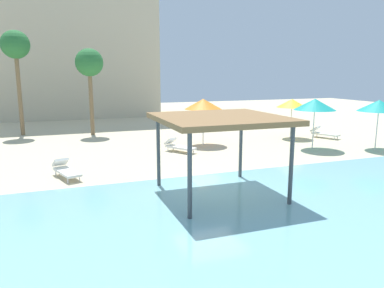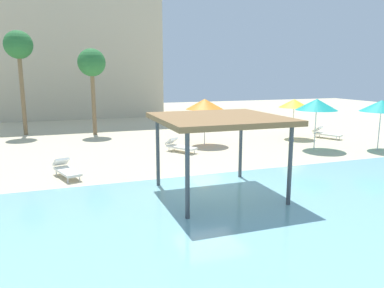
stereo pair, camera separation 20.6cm
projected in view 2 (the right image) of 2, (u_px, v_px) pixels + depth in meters
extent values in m
plane|color=beige|center=(210.00, 186.00, 14.19)|extent=(80.00, 80.00, 0.00)
cube|color=#7AB7C1|center=(288.00, 244.00, 9.32)|extent=(44.00, 13.50, 0.04)
cylinder|color=#42474C|center=(158.00, 152.00, 13.95)|extent=(0.14, 0.14, 2.66)
cylinder|color=#42474C|center=(241.00, 146.00, 15.10)|extent=(0.14, 0.14, 2.66)
cylinder|color=#42474C|center=(187.00, 176.00, 10.71)|extent=(0.14, 0.14, 2.66)
cylinder|color=#42474C|center=(290.00, 166.00, 11.85)|extent=(0.14, 0.14, 2.66)
cube|color=olive|center=(219.00, 119.00, 12.63)|extent=(4.20, 4.20, 0.18)
cylinder|color=silver|center=(205.00, 127.00, 22.26)|extent=(0.06, 0.06, 2.17)
cone|color=orange|center=(205.00, 104.00, 22.00)|extent=(2.25, 2.25, 0.62)
cylinder|color=silver|center=(379.00, 131.00, 20.81)|extent=(0.06, 0.06, 2.18)
cone|color=teal|center=(382.00, 106.00, 20.54)|extent=(2.32, 2.32, 0.64)
cylinder|color=silver|center=(293.00, 123.00, 24.58)|extent=(0.06, 0.06, 2.06)
cone|color=yellow|center=(294.00, 103.00, 24.33)|extent=(2.01, 2.01, 0.55)
cylinder|color=silver|center=(315.00, 130.00, 20.98)|extent=(0.06, 0.06, 2.24)
cone|color=teal|center=(317.00, 105.00, 20.71)|extent=(2.33, 2.33, 0.64)
cylinder|color=white|center=(194.00, 151.00, 20.03)|extent=(0.05, 0.05, 0.22)
cylinder|color=white|center=(189.00, 153.00, 19.67)|extent=(0.05, 0.05, 0.22)
cylinder|color=white|center=(175.00, 148.00, 20.92)|extent=(0.05, 0.05, 0.22)
cylinder|color=white|center=(169.00, 149.00, 20.55)|extent=(0.05, 0.05, 0.22)
cube|color=white|center=(182.00, 147.00, 20.26)|extent=(1.46, 1.85, 0.10)
cube|color=white|center=(171.00, 141.00, 20.67)|extent=(0.78, 0.75, 0.40)
cylinder|color=white|center=(340.00, 138.00, 24.24)|extent=(0.05, 0.05, 0.22)
cylinder|color=white|center=(337.00, 139.00, 23.91)|extent=(0.05, 0.05, 0.22)
cylinder|color=white|center=(319.00, 135.00, 25.25)|extent=(0.05, 0.05, 0.22)
cylinder|color=white|center=(316.00, 136.00, 24.93)|extent=(0.05, 0.05, 0.22)
cube|color=white|center=(328.00, 134.00, 24.55)|extent=(1.30, 1.89, 0.10)
cube|color=white|center=(318.00, 129.00, 25.02)|extent=(0.76, 0.71, 0.40)
cylinder|color=white|center=(80.00, 178.00, 14.89)|extent=(0.05, 0.05, 0.22)
cylinder|color=white|center=(68.00, 180.00, 14.60)|extent=(0.05, 0.05, 0.22)
cylinder|color=white|center=(67.00, 171.00, 16.01)|extent=(0.05, 0.05, 0.22)
cylinder|color=white|center=(56.00, 173.00, 15.72)|extent=(0.05, 0.05, 0.22)
cube|color=white|center=(67.00, 172.00, 15.28)|extent=(1.13, 1.90, 0.10)
cube|color=white|center=(61.00, 162.00, 15.80)|extent=(0.73, 0.67, 0.40)
cylinder|color=brown|center=(94.00, 102.00, 25.71)|extent=(0.28, 0.28, 4.67)
sphere|color=#286B33|center=(92.00, 62.00, 25.20)|extent=(1.90, 1.90, 1.90)
cylinder|color=brown|center=(22.00, 93.00, 25.46)|extent=(0.28, 0.28, 5.84)
sphere|color=#286B33|center=(18.00, 45.00, 24.84)|extent=(1.90, 1.90, 1.90)
cube|color=beige|center=(59.00, 11.00, 36.68)|extent=(18.66, 9.54, 20.88)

